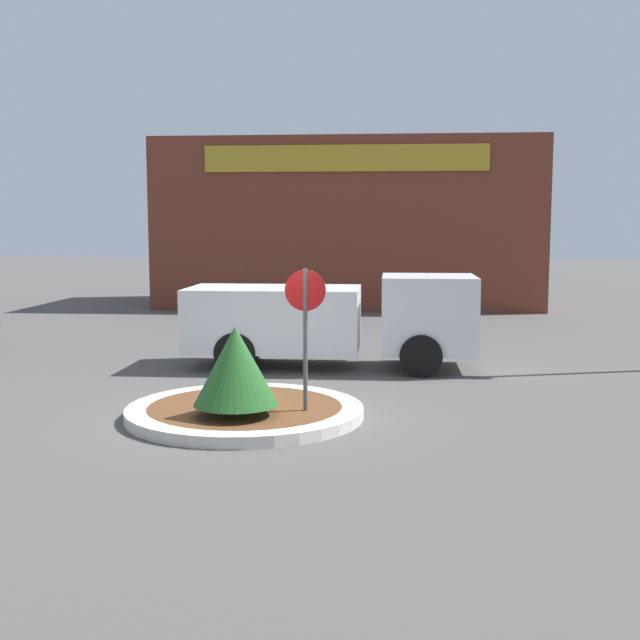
% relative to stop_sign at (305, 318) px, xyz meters
% --- Properties ---
extents(ground_plane, '(120.00, 120.00, 0.00)m').
position_rel_stop_sign_xyz_m(ground_plane, '(-0.99, 0.21, -1.63)').
color(ground_plane, '#514F4C').
extents(traffic_island, '(3.78, 3.78, 0.18)m').
position_rel_stop_sign_xyz_m(traffic_island, '(-0.99, 0.21, -1.54)').
color(traffic_island, beige).
rests_on(traffic_island, ground_plane).
extents(stop_sign, '(0.63, 0.07, 2.38)m').
position_rel_stop_sign_xyz_m(stop_sign, '(0.00, 0.00, 0.00)').
color(stop_sign, '#4C4C51').
rests_on(stop_sign, ground_plane).
extents(island_shrub, '(1.28, 1.28, 1.36)m').
position_rel_stop_sign_xyz_m(island_shrub, '(-1.01, -0.44, -0.68)').
color(island_shrub, brown).
rests_on(island_shrub, traffic_island).
extents(utility_truck, '(6.09, 2.14, 1.98)m').
position_rel_stop_sign_xyz_m(utility_truck, '(0.06, 4.79, -0.55)').
color(utility_truck, white).
rests_on(utility_truck, ground_plane).
extents(storefront_building, '(13.94, 6.07, 6.11)m').
position_rel_stop_sign_xyz_m(storefront_building, '(-0.28, 18.69, 1.43)').
color(storefront_building, brown).
rests_on(storefront_building, ground_plane).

